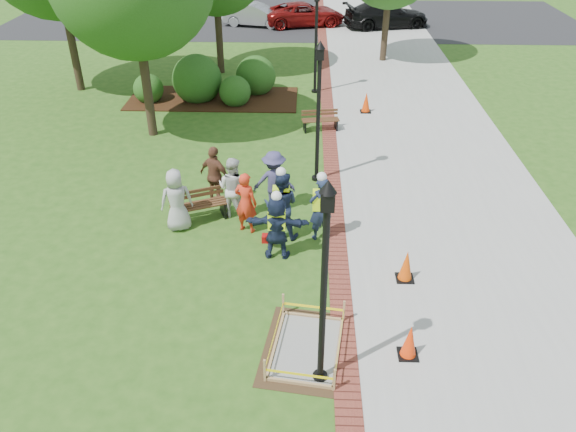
{
  "coord_description": "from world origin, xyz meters",
  "views": [
    {
      "loc": [
        0.9,
        -10.42,
        8.22
      ],
      "look_at": [
        0.5,
        1.2,
        1.0
      ],
      "focal_mm": 35.0,
      "sensor_mm": 36.0,
      "label": 1
    }
  ],
  "objects_px": {
    "wet_concrete_pad": "(307,341)",
    "hivis_worker_c": "(281,203)",
    "bench_near": "(199,211)",
    "lamp_near": "(324,274)",
    "hivis_worker_a": "(277,225)",
    "hivis_worker_b": "(321,206)",
    "cone_front": "(410,342)"
  },
  "relations": [
    {
      "from": "bench_near",
      "to": "cone_front",
      "type": "distance_m",
      "value": 6.99
    },
    {
      "from": "wet_concrete_pad",
      "to": "hivis_worker_b",
      "type": "bearing_deg",
      "value": 85.45
    },
    {
      "from": "wet_concrete_pad",
      "to": "hivis_worker_a",
      "type": "relative_size",
      "value": 1.37
    },
    {
      "from": "bench_near",
      "to": "hivis_worker_a",
      "type": "distance_m",
      "value": 2.82
    },
    {
      "from": "hivis_worker_b",
      "to": "hivis_worker_c",
      "type": "relative_size",
      "value": 0.95
    },
    {
      "from": "wet_concrete_pad",
      "to": "hivis_worker_a",
      "type": "height_order",
      "value": "hivis_worker_a"
    },
    {
      "from": "lamp_near",
      "to": "hivis_worker_a",
      "type": "height_order",
      "value": "lamp_near"
    },
    {
      "from": "wet_concrete_pad",
      "to": "lamp_near",
      "type": "xyz_separation_m",
      "value": [
        0.26,
        -0.75,
        2.25
      ]
    },
    {
      "from": "wet_concrete_pad",
      "to": "hivis_worker_c",
      "type": "distance_m",
      "value": 4.2
    },
    {
      "from": "cone_front",
      "to": "hivis_worker_a",
      "type": "bearing_deg",
      "value": 129.96
    },
    {
      "from": "hivis_worker_b",
      "to": "bench_near",
      "type": "bearing_deg",
      "value": 166.65
    },
    {
      "from": "wet_concrete_pad",
      "to": "hivis_worker_c",
      "type": "height_order",
      "value": "hivis_worker_c"
    },
    {
      "from": "cone_front",
      "to": "lamp_near",
      "type": "relative_size",
      "value": 0.18
    },
    {
      "from": "bench_near",
      "to": "lamp_near",
      "type": "height_order",
      "value": "lamp_near"
    },
    {
      "from": "hivis_worker_b",
      "to": "cone_front",
      "type": "bearing_deg",
      "value": -67.9
    },
    {
      "from": "wet_concrete_pad",
      "to": "cone_front",
      "type": "distance_m",
      "value": 2.01
    },
    {
      "from": "hivis_worker_a",
      "to": "hivis_worker_b",
      "type": "xyz_separation_m",
      "value": [
        1.07,
        0.85,
        0.03
      ]
    },
    {
      "from": "lamp_near",
      "to": "cone_front",
      "type": "bearing_deg",
      "value": 20.03
    },
    {
      "from": "wet_concrete_pad",
      "to": "lamp_near",
      "type": "relative_size",
      "value": 0.59
    },
    {
      "from": "cone_front",
      "to": "hivis_worker_a",
      "type": "height_order",
      "value": "hivis_worker_a"
    },
    {
      "from": "wet_concrete_pad",
      "to": "hivis_worker_a",
      "type": "xyz_separation_m",
      "value": [
        -0.75,
        3.18,
        0.68
      ]
    },
    {
      "from": "hivis_worker_b",
      "to": "lamp_near",
      "type": "bearing_deg",
      "value": -90.73
    },
    {
      "from": "hivis_worker_a",
      "to": "bench_near",
      "type": "bearing_deg",
      "value": 143.5
    },
    {
      "from": "hivis_worker_c",
      "to": "bench_near",
      "type": "bearing_deg",
      "value": 162.06
    },
    {
      "from": "bench_near",
      "to": "cone_front",
      "type": "relative_size",
      "value": 2.03
    },
    {
      "from": "cone_front",
      "to": "lamp_near",
      "type": "xyz_separation_m",
      "value": [
        -1.74,
        -0.64,
        2.1
      ]
    },
    {
      "from": "wet_concrete_pad",
      "to": "hivis_worker_b",
      "type": "height_order",
      "value": "hivis_worker_b"
    },
    {
      "from": "wet_concrete_pad",
      "to": "hivis_worker_c",
      "type": "xyz_separation_m",
      "value": [
        -0.69,
        4.07,
        0.75
      ]
    },
    {
      "from": "cone_front",
      "to": "hivis_worker_a",
      "type": "distance_m",
      "value": 4.32
    },
    {
      "from": "bench_near",
      "to": "cone_front",
      "type": "xyz_separation_m",
      "value": [
        4.96,
        -4.92,
        0.12
      ]
    },
    {
      "from": "bench_near",
      "to": "lamp_near",
      "type": "relative_size",
      "value": 0.37
    },
    {
      "from": "bench_near",
      "to": "hivis_worker_a",
      "type": "height_order",
      "value": "hivis_worker_a"
    }
  ]
}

